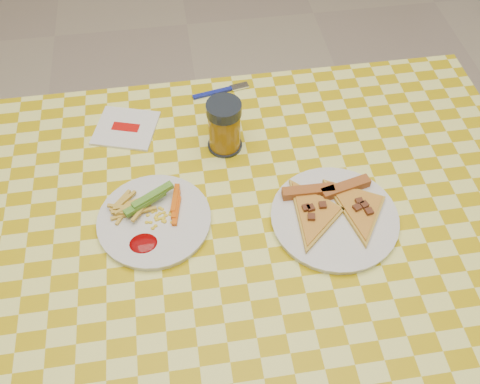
% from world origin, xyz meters
% --- Properties ---
extents(ground, '(8.00, 8.00, 0.00)m').
position_xyz_m(ground, '(0.00, 0.00, 0.00)').
color(ground, beige).
rests_on(ground, ground).
extents(table, '(1.28, 0.88, 0.76)m').
position_xyz_m(table, '(0.00, 0.00, 0.68)').
color(table, silver).
rests_on(table, ground).
extents(plate_left, '(0.24, 0.24, 0.01)m').
position_xyz_m(plate_left, '(-0.16, 0.02, 0.76)').
color(plate_left, silver).
rests_on(plate_left, table).
extents(plate_right, '(0.25, 0.25, 0.01)m').
position_xyz_m(plate_right, '(0.19, -0.03, 0.76)').
color(plate_right, silver).
rests_on(plate_right, table).
extents(fries_veggies, '(0.16, 0.15, 0.04)m').
position_xyz_m(fries_veggies, '(-0.17, 0.04, 0.78)').
color(fries_veggies, '#E2C547').
rests_on(fries_veggies, plate_left).
extents(pizza_slices, '(0.24, 0.23, 0.02)m').
position_xyz_m(pizza_slices, '(0.20, -0.01, 0.78)').
color(pizza_slices, gold).
rests_on(pizza_slices, plate_right).
extents(drink_glass, '(0.08, 0.08, 0.12)m').
position_xyz_m(drink_glass, '(0.01, 0.21, 0.82)').
color(drink_glass, black).
rests_on(drink_glass, table).
extents(napkin, '(0.16, 0.16, 0.01)m').
position_xyz_m(napkin, '(-0.21, 0.29, 0.76)').
color(napkin, white).
rests_on(napkin, table).
extents(fork, '(0.14, 0.04, 0.01)m').
position_xyz_m(fork, '(0.02, 0.39, 0.76)').
color(fork, navy).
rests_on(fork, table).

